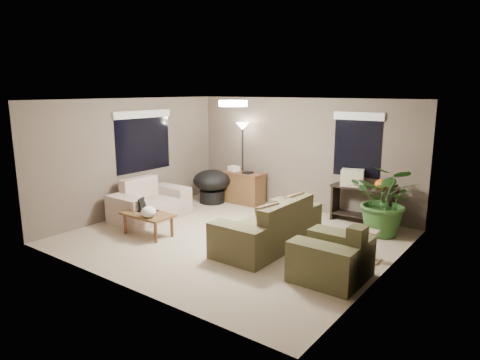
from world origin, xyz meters
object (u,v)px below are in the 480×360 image
Objects in this scene: coffee_table at (148,217)px; desk at (242,187)px; main_sofa at (271,230)px; floor_lamp at (242,136)px; papasan_chair at (212,184)px; cat_scratching_post at (370,248)px; console_table at (363,202)px; houseplant at (386,208)px; loveseat at (149,205)px; armchair at (332,259)px.

desk is at bearing 89.80° from coffee_table.
floor_lamp reaches higher than main_sofa.
papasan_chair is 0.62× the size of floor_lamp.
desk reaches higher than coffee_table.
papasan_chair reaches higher than cat_scratching_post.
papasan_chair is (-0.58, 2.52, 0.11)m from coffee_table.
console_table reaches higher than cat_scratching_post.
houseplant reaches higher than desk.
houseplant reaches higher than main_sofa.
desk is at bearing 175.15° from houseplant.
main_sofa is at bearing -30.97° from papasan_chair.
main_sofa and loveseat have the same top height.
console_table is 3.24m from floor_lamp.
floor_lamp reaches higher than houseplant.
main_sofa is 2.32m from coffee_table.
floor_lamp is (-0.10, 0.15, 1.22)m from desk.
main_sofa is 2.96m from desk.
armchair is 1.00× the size of coffee_table.
desk is 4.11m from cat_scratching_post.
loveseat is 3.20× the size of cat_scratching_post.
armchair is 2.00× the size of cat_scratching_post.
coffee_table is at bearing -157.46° from main_sofa.
coffee_table is at bearing -143.32° from houseplant.
papasan_chair is 1.36m from floor_lamp.
console_table is at bearing 70.53° from main_sofa.
main_sofa is 1.67m from cat_scratching_post.
desk is (0.79, 2.22, 0.08)m from loveseat.
armchair is at bearing -89.58° from houseplant.
houseplant is at bearing 1.64° from papasan_chair.
cat_scratching_post is (0.20, 0.97, -0.08)m from armchair.
desk is at bearing -176.62° from console_table.
loveseat is 2.79m from floor_lamp.
console_table is at bearing 142.59° from houseplant.
floor_lamp reaches higher than papasan_chair.
floor_lamp is 4.48m from cat_scratching_post.
coffee_table is 4.43m from houseplant.
floor_lamp is at bearing 172.94° from houseplant.
armchair is (4.34, -0.41, 0.00)m from loveseat.
houseplant is (4.13, 0.12, 0.06)m from papasan_chair.
main_sofa is 2.26m from houseplant.
loveseat is at bearing -156.06° from houseplant.
houseplant is (3.55, 2.64, 0.17)m from coffee_table.
main_sofa is 1.87× the size of papasan_chair.
console_table is (2.92, 0.17, 0.06)m from desk.
main_sofa is at bearing -109.47° from console_table.
loveseat is at bearing 137.26° from coffee_table.
console_table is 0.78m from houseplant.
console_table is at bearing 46.76° from coffee_table.
coffee_table is at bearing -42.74° from loveseat.
main_sofa is 2.20× the size of coffee_table.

